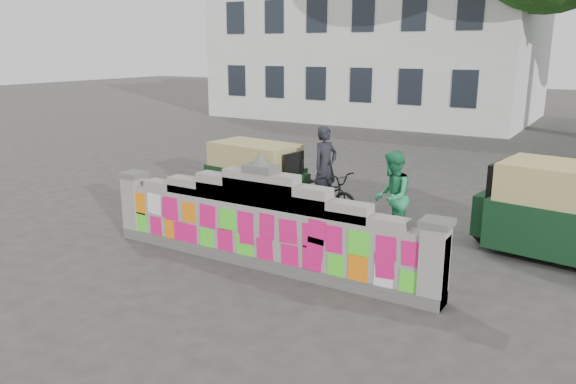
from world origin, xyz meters
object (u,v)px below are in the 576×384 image
rickshaw_right (569,212)px  pedestrian (392,197)px  cyclist_bike (325,193)px  cyclist_rider (325,177)px  rickshaw_left (257,172)px

rickshaw_right → pedestrian: bearing=19.8°
cyclist_bike → pedestrian: (1.92, -0.88, 0.37)m
cyclist_rider → rickshaw_left: cyclist_rider is taller
rickshaw_right → cyclist_bike: bearing=5.1°
cyclist_bike → rickshaw_right: rickshaw_right is taller
pedestrian → rickshaw_left: size_ratio=0.66×
pedestrian → cyclist_bike: bearing=-130.1°
pedestrian → rickshaw_right: pedestrian is taller
cyclist_rider → rickshaw_right: 4.97m
cyclist_bike → pedestrian: pedestrian is taller
rickshaw_right → cyclist_rider: bearing=5.1°
pedestrian → cyclist_rider: bearing=-130.1°
cyclist_bike → pedestrian: size_ratio=1.11×
pedestrian → rickshaw_left: pedestrian is taller
cyclist_bike → cyclist_rider: size_ratio=1.12×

